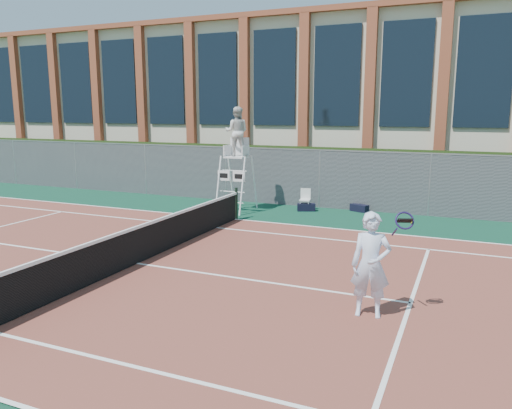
% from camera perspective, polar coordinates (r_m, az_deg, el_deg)
% --- Properties ---
extents(ground, '(120.00, 120.00, 0.00)m').
position_cam_1_polar(ground, '(12.53, -13.45, -6.70)').
color(ground, '#233814').
extents(apron, '(36.00, 20.00, 0.01)m').
position_cam_1_polar(apron, '(13.30, -10.87, -5.56)').
color(apron, '#0D3D2D').
rests_on(apron, ground).
extents(tennis_court, '(23.77, 10.97, 0.02)m').
position_cam_1_polar(tennis_court, '(12.52, -13.45, -6.61)').
color(tennis_court, brown).
rests_on(tennis_court, apron).
extents(tennis_net, '(0.10, 11.30, 1.10)m').
position_cam_1_polar(tennis_net, '(12.38, -13.56, -4.33)').
color(tennis_net, black).
rests_on(tennis_net, ground).
extents(fence, '(40.00, 0.06, 2.20)m').
position_cam_1_polar(fence, '(19.88, 1.72, 3.20)').
color(fence, '#595E60').
rests_on(fence, ground).
extents(hedge, '(40.00, 1.40, 2.20)m').
position_cam_1_polar(hedge, '(20.99, 2.93, 3.59)').
color(hedge, black).
rests_on(hedge, ground).
extents(building, '(45.00, 10.60, 8.22)m').
position_cam_1_polar(building, '(28.42, 8.72, 11.47)').
color(building, beige).
rests_on(building, ground).
extents(umpire_chair, '(1.08, 1.66, 3.87)m').
position_cam_1_polar(umpire_chair, '(18.39, -2.21, 8.00)').
color(umpire_chair, white).
rests_on(umpire_chair, ground).
extents(plastic_chair, '(0.44, 0.44, 0.81)m').
position_cam_1_polar(plastic_chair, '(18.74, 5.65, 0.79)').
color(plastic_chair, silver).
rests_on(plastic_chair, apron).
extents(sports_bag_near, '(0.71, 0.50, 0.28)m').
position_cam_1_polar(sports_bag_near, '(18.63, 5.76, -0.31)').
color(sports_bag_near, black).
rests_on(sports_bag_near, apron).
extents(sports_bag_far, '(0.72, 0.51, 0.26)m').
position_cam_1_polar(sports_bag_far, '(18.82, 11.73, -0.39)').
color(sports_bag_far, black).
rests_on(sports_bag_far, apron).
extents(tennis_player, '(1.07, 0.75, 1.90)m').
position_cam_1_polar(tennis_player, '(9.15, 13.01, -6.70)').
color(tennis_player, silver).
rests_on(tennis_player, tennis_court).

